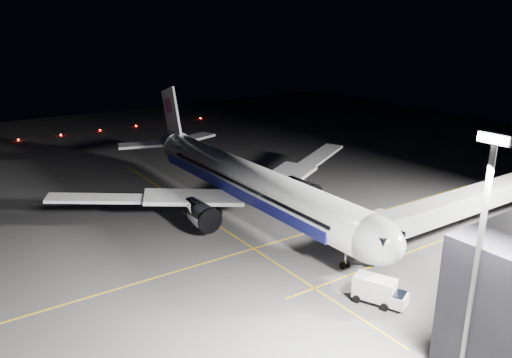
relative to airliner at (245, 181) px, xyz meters
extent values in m
plane|color=#4C4C4F|center=(1.08, 0.00, -5.16)|extent=(200.00, 200.00, 0.00)
cube|color=gold|center=(11.08, 0.00, -5.16)|extent=(0.25, 80.00, 0.01)
cube|color=gold|center=(1.08, -6.00, -5.16)|extent=(70.00, 0.25, 0.01)
cube|color=gold|center=(23.08, 10.00, -5.16)|extent=(0.25, 40.00, 0.01)
cylinder|color=silver|center=(1.08, 0.00, 0.14)|extent=(48.00, 5.60, 5.60)
ellipsoid|color=silver|center=(25.08, 0.00, 0.14)|extent=(8.96, 5.60, 5.60)
cube|color=black|center=(27.38, 0.00, 1.14)|extent=(2.20, 3.40, 0.90)
cone|color=silver|center=(-27.42, 0.00, 0.44)|extent=(9.00, 5.49, 5.49)
cube|color=#22269D|center=(0.08, 2.78, -0.76)|extent=(42.24, 0.25, 1.50)
cube|color=#22269D|center=(0.08, -2.78, -0.76)|extent=(42.24, 0.25, 1.50)
cube|color=silver|center=(-1.42, 8.00, -1.46)|extent=(11.36, 15.23, 1.53)
cube|color=silver|center=(-1.42, -8.00, -1.46)|extent=(11.36, 15.23, 1.53)
cube|color=silver|center=(-6.42, 20.50, -0.59)|extent=(8.57, 13.22, 1.31)
cube|color=silver|center=(-6.42, -20.50, -0.59)|extent=(8.57, 13.22, 1.31)
cube|color=silver|center=(-26.92, 5.20, 0.74)|extent=(6.20, 9.67, 0.45)
cube|color=silver|center=(-26.92, -5.20, 0.74)|extent=(6.20, 9.67, 0.45)
cube|color=white|center=(-25.12, 0.00, 6.34)|extent=(7.53, 0.40, 10.28)
cube|color=#D3488D|center=(-25.92, 0.00, 7.74)|extent=(3.22, 0.55, 3.22)
cylinder|color=#B7B7BF|center=(2.28, 9.00, -2.61)|extent=(5.60, 3.40, 3.40)
cylinder|color=#B7B7BF|center=(2.28, -9.00, -2.61)|extent=(5.60, 3.40, 3.40)
cylinder|color=#9999A0|center=(21.58, 0.00, -3.91)|extent=(0.26, 0.26, 2.50)
cylinder|color=black|center=(21.58, 0.00, -4.71)|extent=(0.90, 0.70, 0.90)
cylinder|color=#9999A0|center=(-1.92, 4.30, -3.91)|extent=(0.26, 0.26, 2.50)
cylinder|color=#9999A0|center=(-1.92, -4.30, -3.91)|extent=(0.26, 0.26, 2.50)
cylinder|color=black|center=(-1.92, 4.30, -4.61)|extent=(1.10, 1.60, 1.10)
cylinder|color=black|center=(-1.92, -4.30, -4.61)|extent=(1.10, 1.60, 1.10)
cube|color=#B2B2B7|center=(23.08, 20.05, -0.56)|extent=(3.00, 33.90, 2.80)
cube|color=#B2B2B7|center=(23.08, 4.20, -0.56)|extent=(3.60, 3.20, 3.40)
cylinder|color=#9999A0|center=(23.08, 4.20, -3.61)|extent=(0.70, 0.70, 3.10)
cylinder|color=black|center=(23.08, 3.30, -4.81)|extent=(0.70, 0.30, 0.70)
cylinder|color=black|center=(23.08, 5.10, -4.81)|extent=(0.70, 0.30, 0.70)
cylinder|color=#59595E|center=(41.08, -6.00, 4.84)|extent=(0.44, 0.44, 20.00)
cube|color=#59595E|center=(41.08, -6.00, 15.14)|extent=(2.40, 0.50, 0.80)
cube|color=white|center=(41.08, -6.35, 15.14)|extent=(2.20, 0.15, 0.60)
sphere|color=#FF140A|center=(-70.92, -20.00, -4.94)|extent=(0.44, 0.44, 0.44)
sphere|color=#FF140A|center=(-70.92, -10.00, -4.94)|extent=(0.44, 0.44, 0.44)
sphere|color=#FF140A|center=(-70.92, 0.00, -4.94)|extent=(0.44, 0.44, 0.44)
sphere|color=#FF140A|center=(-70.92, 10.00, -4.94)|extent=(0.44, 0.44, 0.44)
sphere|color=#FF140A|center=(-70.92, 20.00, -4.94)|extent=(0.44, 0.44, 0.44)
sphere|color=#FF140A|center=(-70.92, 30.00, -4.94)|extent=(0.44, 0.44, 0.44)
cube|color=silver|center=(28.65, -2.67, -3.53)|extent=(4.70, 3.65, 2.31)
cube|color=silver|center=(30.94, -1.63, -4.16)|extent=(2.36, 2.52, 1.26)
cube|color=black|center=(30.94, -1.63, -3.64)|extent=(1.89, 2.15, 0.53)
cylinder|color=black|center=(29.53, -1.06, -4.74)|extent=(0.88, 0.59, 0.84)
cylinder|color=black|center=(30.44, -3.07, -4.74)|extent=(0.88, 0.59, 0.84)
cylinder|color=black|center=(26.85, -2.27, -4.74)|extent=(0.88, 0.59, 0.84)
cylinder|color=black|center=(27.76, -4.28, -4.74)|extent=(0.88, 0.59, 0.84)
cube|color=black|center=(-1.61, 13.28, -4.30)|extent=(3.12, 2.41, 1.26)
cube|color=black|center=(-1.61, 13.28, -3.50)|extent=(1.42, 1.42, 0.69)
sphere|color=#FFF2CC|center=(-1.92, 12.26, -4.30)|extent=(0.30, 0.30, 0.30)
sphere|color=#FFF2CC|center=(-0.81, 12.57, -4.30)|extent=(0.30, 0.30, 0.30)
cylinder|color=black|center=(-0.88, 14.50, -4.82)|extent=(0.73, 0.43, 0.69)
cylinder|color=black|center=(-0.35, 12.62, -4.82)|extent=(0.73, 0.43, 0.69)
cylinder|color=black|center=(-2.87, 13.93, -4.82)|extent=(0.73, 0.43, 0.69)
cylinder|color=black|center=(-2.34, 12.05, -4.82)|extent=(0.73, 0.43, 0.69)
cone|color=orange|center=(7.08, 14.00, -4.82)|extent=(0.45, 0.45, 0.68)
cone|color=orange|center=(7.08, 4.00, -4.86)|extent=(0.40, 0.40, 0.60)
cone|color=orange|center=(5.88, 14.00, -4.82)|extent=(0.45, 0.45, 0.68)
camera|label=1|loc=(59.58, -38.46, 22.93)|focal=35.00mm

